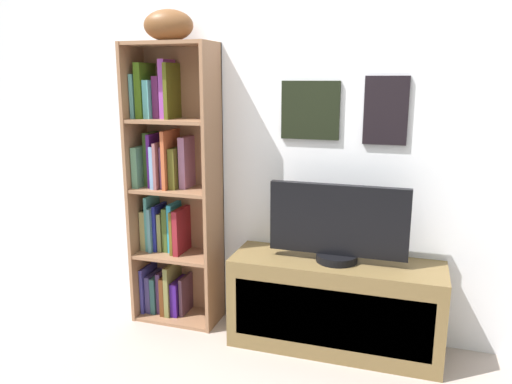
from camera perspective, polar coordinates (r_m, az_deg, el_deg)
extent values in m
cube|color=silver|center=(2.86, 0.27, 7.97)|extent=(4.80, 0.06, 2.41)
cube|color=black|center=(2.74, 6.26, 9.31)|extent=(0.32, 0.02, 0.31)
cube|color=slate|center=(2.74, 6.24, 9.31)|extent=(0.27, 0.01, 0.26)
cube|color=black|center=(2.69, 14.70, 9.03)|extent=(0.23, 0.02, 0.35)
cube|color=#BCAFA0|center=(2.69, 14.70, 9.02)|extent=(0.18, 0.01, 0.30)
cube|color=#8D6244|center=(3.06, -13.43, 0.74)|extent=(0.02, 0.27, 1.65)
cube|color=#8D6244|center=(2.84, -4.92, 0.12)|extent=(0.02, 0.27, 1.65)
cube|color=#8D6244|center=(3.06, -8.24, 0.94)|extent=(0.51, 0.01, 1.65)
cube|color=#8D6244|center=(3.22, -8.80, -13.86)|extent=(0.47, 0.26, 0.02)
cube|color=#8D6244|center=(3.06, -9.05, -7.11)|extent=(0.47, 0.26, 0.02)
cube|color=#8D6244|center=(2.95, -9.33, 0.25)|extent=(0.47, 0.26, 0.02)
cube|color=#8D6244|center=(2.89, -9.62, 8.07)|extent=(0.47, 0.26, 0.02)
cube|color=#8D6244|center=(2.88, -9.95, 16.45)|extent=(0.47, 0.26, 0.02)
cube|color=navy|center=(3.27, -12.19, -10.59)|extent=(0.02, 0.20, 0.29)
cube|color=navy|center=(3.27, -11.61, -11.02)|extent=(0.03, 0.18, 0.24)
cube|color=#295152|center=(3.26, -11.07, -11.19)|extent=(0.03, 0.18, 0.23)
cube|color=#432951|center=(3.24, -10.48, -10.98)|extent=(0.03, 0.17, 0.26)
cube|color=#552B11|center=(3.22, -10.03, -11.29)|extent=(0.03, 0.19, 0.24)
cube|color=olive|center=(3.19, -9.53, -10.80)|extent=(0.03, 0.20, 0.32)
cube|color=#341370|center=(3.20, -8.78, -11.69)|extent=(0.04, 0.18, 0.21)
cube|color=#4D3040|center=(3.19, -8.04, -11.53)|extent=(0.02, 0.16, 0.24)
cube|color=#948E52|center=(3.15, -12.23, -4.11)|extent=(0.04, 0.16, 0.25)
cube|color=teal|center=(3.12, -11.81, -3.36)|extent=(0.02, 0.16, 0.34)
cube|color=teal|center=(3.11, -11.44, -4.04)|extent=(0.02, 0.18, 0.27)
cube|color=navy|center=(3.11, -10.97, -3.92)|extent=(0.02, 0.16, 0.28)
cube|color=olive|center=(3.11, -10.50, -4.36)|extent=(0.02, 0.15, 0.23)
cube|color=#425822|center=(3.09, -9.89, -4.11)|extent=(0.03, 0.14, 0.27)
cube|color=#299AC0|center=(3.07, -9.34, -3.95)|extent=(0.03, 0.15, 0.30)
cube|color=brown|center=(3.05, -9.04, -4.39)|extent=(0.02, 0.18, 0.26)
cube|color=maroon|center=(3.03, -8.54, -4.38)|extent=(0.03, 0.19, 0.27)
cube|color=#4F7B5C|center=(3.04, -12.82, 2.96)|extent=(0.04, 0.22, 0.24)
cube|color=#335121|center=(3.04, -11.84, 3.77)|extent=(0.04, 0.14, 0.32)
cube|color=#4F1A77|center=(3.01, -11.44, 3.65)|extent=(0.02, 0.18, 0.31)
cube|color=#6D91BD|center=(2.99, -11.04, 2.97)|extent=(0.02, 0.21, 0.25)
cube|color=#875258|center=(2.97, -10.66, 3.15)|extent=(0.02, 0.21, 0.27)
cube|color=#673D74|center=(2.98, -10.05, 2.94)|extent=(0.02, 0.18, 0.24)
cube|color=#B55431|center=(2.94, -9.74, 3.77)|extent=(0.02, 0.21, 0.34)
cube|color=#4F4D1A|center=(2.95, -8.95, 2.81)|extent=(0.04, 0.19, 0.24)
cube|color=#9A638A|center=(2.94, -7.96, 3.43)|extent=(0.04, 0.15, 0.30)
cube|color=teal|center=(3.01, -13.23, 10.67)|extent=(0.02, 0.19, 0.25)
cube|color=#395812|center=(2.99, -12.58, 11.29)|extent=(0.04, 0.19, 0.31)
cube|color=#52A2A3|center=(2.98, -11.75, 10.40)|extent=(0.04, 0.18, 0.22)
cube|color=#571C4C|center=(2.97, -10.87, 10.64)|extent=(0.04, 0.14, 0.24)
cube|color=purple|center=(2.95, -10.15, 11.56)|extent=(0.04, 0.15, 0.33)
cube|color=#4C4F16|center=(2.92, -9.62, 11.37)|extent=(0.02, 0.18, 0.31)
ellipsoid|color=brown|center=(2.89, -10.02, 18.33)|extent=(0.31, 0.24, 0.17)
cube|color=brown|center=(2.80, 9.05, -12.63)|extent=(1.13, 0.36, 0.50)
cube|color=#503F24|center=(2.65, 8.44, -14.22)|extent=(1.02, 0.01, 0.32)
cylinder|color=black|center=(2.70, 9.25, -7.44)|extent=(0.22, 0.22, 0.04)
cube|color=black|center=(2.63, 9.42, -3.18)|extent=(0.73, 0.04, 0.38)
cube|color=silver|center=(2.62, 9.38, -3.26)|extent=(0.69, 0.01, 0.34)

